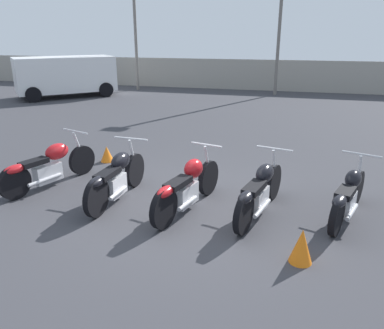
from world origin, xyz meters
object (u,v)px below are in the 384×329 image
object	(u,v)px
light_pole_left	(134,4)
motorcycle_slot_3	(260,191)
motorcycle_slot_0	(49,166)
motorcycle_slot_4	(348,196)
traffic_cone_far	(107,154)
light_pole_right	(281,10)
motorcycle_slot_2	(187,186)
traffic_cone_near	(302,246)
motorcycle_slot_1	(116,177)
parked_van	(65,74)

from	to	relation	value
light_pole_left	motorcycle_slot_3	size ratio (longest dim) A/B	3.53
light_pole_left	motorcycle_slot_0	distance (m)	14.67
motorcycle_slot_4	traffic_cone_far	bearing A→B (deg)	-178.13
motorcycle_slot_3	motorcycle_slot_4	xyz separation A→B (m)	(1.43, 0.26, -0.04)
light_pole_right	motorcycle_slot_3	xyz separation A→B (m)	(0.55, -13.89, -3.59)
motorcycle_slot_2	traffic_cone_near	size ratio (longest dim) A/B	4.38
light_pole_right	traffic_cone_far	bearing A→B (deg)	-105.42
motorcycle_slot_3	light_pole_right	bearing A→B (deg)	106.01
light_pole_right	motorcycle_slot_1	distance (m)	14.57
light_pole_right	motorcycle_slot_4	xyz separation A→B (m)	(1.98, -13.63, -3.63)
motorcycle_slot_1	parked_van	size ratio (longest dim) A/B	0.45
light_pole_left	motorcycle_slot_2	distance (m)	16.02
light_pole_right	traffic_cone_far	size ratio (longest dim) A/B	17.91
light_pole_right	traffic_cone_near	world-z (taller)	light_pole_right
light_pole_right	motorcycle_slot_3	distance (m)	14.36
motorcycle_slot_1	traffic_cone_near	bearing A→B (deg)	-16.65
motorcycle_slot_0	light_pole_left	bearing A→B (deg)	124.35
motorcycle_slot_3	traffic_cone_far	distance (m)	4.32
motorcycle_slot_0	motorcycle_slot_2	world-z (taller)	motorcycle_slot_2
motorcycle_slot_3	parked_van	world-z (taller)	parked_van
motorcycle_slot_3	light_pole_left	bearing A→B (deg)	134.08
light_pole_right	motorcycle_slot_0	bearing A→B (deg)	-105.01
motorcycle_slot_1	traffic_cone_far	world-z (taller)	motorcycle_slot_1
motorcycle_slot_2	parked_van	bearing A→B (deg)	145.23
light_pole_left	traffic_cone_near	bearing A→B (deg)	-59.81
light_pole_left	traffic_cone_far	size ratio (longest dim) A/B	19.86
motorcycle_slot_3	traffic_cone_far	size ratio (longest dim) A/B	5.63
parked_van	light_pole_right	bearing A→B (deg)	64.78
motorcycle_slot_3	motorcycle_slot_1	bearing A→B (deg)	-164.49
traffic_cone_far	motorcycle_slot_4	bearing A→B (deg)	-17.52
light_pole_right	traffic_cone_near	bearing A→B (deg)	-85.32
motorcycle_slot_4	parked_van	size ratio (longest dim) A/B	0.41
motorcycle_slot_1	traffic_cone_far	bearing A→B (deg)	125.03
light_pole_left	traffic_cone_far	distance (m)	13.28
light_pole_right	motorcycle_slot_0	xyz separation A→B (m)	(-3.67, -13.70, -3.60)
motorcycle_slot_1	motorcycle_slot_3	bearing A→B (deg)	4.96
motorcycle_slot_2	parked_van	world-z (taller)	parked_van
traffic_cone_far	parked_van	bearing A→B (deg)	127.55
motorcycle_slot_3	motorcycle_slot_0	bearing A→B (deg)	-168.96
parked_van	traffic_cone_far	distance (m)	10.91
motorcycle_slot_0	traffic_cone_far	bearing A→B (deg)	96.38
motorcycle_slot_4	traffic_cone_far	xyz separation A→B (m)	(-5.28, 1.67, -0.22)
motorcycle_slot_0	traffic_cone_near	xyz separation A→B (m)	(4.92, -1.47, -0.19)
motorcycle_slot_0	motorcycle_slot_3	distance (m)	4.23
light_pole_left	motorcycle_slot_0	size ratio (longest dim) A/B	3.47
motorcycle_slot_0	parked_van	world-z (taller)	parked_van
motorcycle_slot_0	traffic_cone_far	world-z (taller)	motorcycle_slot_0
motorcycle_slot_1	motorcycle_slot_3	distance (m)	2.61
motorcycle_slot_1	motorcycle_slot_3	size ratio (longest dim) A/B	0.99
motorcycle_slot_1	motorcycle_slot_4	size ratio (longest dim) A/B	1.08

